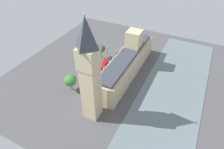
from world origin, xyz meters
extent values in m
plane|color=#4C4C4F|center=(0.00, 0.00, 0.00)|extent=(130.64, 130.64, 0.00)
cube|color=slate|center=(-31.84, 0.00, 0.12)|extent=(33.09, 117.57, 0.25)
cube|color=#CCBA8E|center=(-2.00, 0.00, 6.29)|extent=(12.54, 60.64, 12.57)
cube|color=#CCBA8E|center=(-2.00, -10.91, 12.12)|extent=(8.54, 8.54, 24.24)
cube|color=#383D47|center=(-2.00, 0.00, 13.37)|extent=(9.53, 58.21, 1.60)
cone|color=#CCBA8E|center=(3.87, -27.29, 13.67)|extent=(1.20, 1.20, 2.20)
cone|color=#CCBA8E|center=(3.87, -16.37, 13.55)|extent=(1.20, 1.20, 1.95)
cone|color=#CCBA8E|center=(3.87, -5.46, 13.90)|extent=(1.20, 1.20, 2.65)
cone|color=#CCBA8E|center=(3.87, 5.46, 13.81)|extent=(1.20, 1.20, 2.47)
cone|color=#CCBA8E|center=(3.87, 16.37, 14.03)|extent=(1.20, 1.20, 2.91)
cone|color=#CCBA8E|center=(3.87, 27.29, 13.78)|extent=(1.20, 1.20, 2.42)
cube|color=#CCBA8E|center=(-0.55, 36.65, 14.16)|extent=(6.89, 6.89, 28.33)
cube|color=#CCBA8E|center=(-0.55, 36.65, 33.04)|extent=(7.57, 7.57, 9.42)
cylinder|color=silver|center=(3.39, 36.65, 33.04)|extent=(0.25, 5.23, 5.23)
torus|color=black|center=(3.39, 36.65, 33.04)|extent=(0.24, 5.47, 5.47)
cylinder|color=silver|center=(-0.55, 32.71, 33.04)|extent=(5.23, 0.25, 5.23)
torus|color=black|center=(-0.55, 32.71, 33.04)|extent=(5.47, 0.24, 5.47)
pyramid|color=#383D47|center=(-0.55, 36.65, 43.93)|extent=(7.57, 7.57, 12.35)
sphere|color=gold|center=(-0.55, 36.65, 50.50)|extent=(0.80, 0.80, 0.80)
cube|color=#19472D|center=(11.56, -17.85, 0.72)|extent=(1.98, 4.27, 0.75)
cube|color=black|center=(11.57, -18.06, 1.42)|extent=(1.60, 2.42, 0.65)
cylinder|color=black|center=(10.69, -16.56, 0.34)|extent=(0.29, 0.69, 0.68)
cylinder|color=black|center=(12.28, -16.47, 0.34)|extent=(0.29, 0.69, 0.68)
cylinder|color=black|center=(10.84, -19.23, 0.34)|extent=(0.29, 0.69, 0.68)
cylinder|color=black|center=(12.42, -19.15, 0.34)|extent=(0.29, 0.69, 0.68)
cube|color=#B20C0F|center=(12.36, 1.78, 2.65)|extent=(3.40, 10.68, 4.20)
cube|color=black|center=(12.36, 1.78, 2.73)|extent=(3.43, 10.28, 0.70)
cylinder|color=black|center=(13.83, -1.78, 0.55)|extent=(0.44, 1.13, 1.10)
cylinder|color=black|center=(11.53, -1.98, 0.55)|extent=(0.44, 1.13, 1.10)
cylinder|color=black|center=(13.19, 5.54, 0.55)|extent=(0.44, 1.13, 1.10)
cylinder|color=black|center=(10.89, 5.34, 0.55)|extent=(0.44, 1.13, 1.10)
cube|color=black|center=(12.49, 18.06, 0.72)|extent=(2.13, 4.15, 0.75)
cube|color=black|center=(12.50, 17.86, 1.42)|extent=(1.71, 2.36, 0.65)
cylinder|color=black|center=(11.55, 19.29, 0.34)|extent=(0.29, 0.69, 0.68)
cylinder|color=black|center=(13.26, 19.40, 0.34)|extent=(0.29, 0.69, 0.68)
cylinder|color=black|center=(11.72, 16.71, 0.34)|extent=(0.29, 0.69, 0.68)
cylinder|color=black|center=(13.42, 16.82, 0.34)|extent=(0.29, 0.69, 0.68)
cylinder|color=navy|center=(7.37, -10.81, 0.69)|extent=(0.46, 0.46, 1.37)
sphere|color=beige|center=(7.37, -10.81, 1.50)|extent=(0.26, 0.26, 0.26)
cube|color=maroon|center=(7.37, -10.52, 0.76)|extent=(0.32, 0.10, 0.25)
cylinder|color=gray|center=(7.50, 1.71, 0.63)|extent=(0.52, 0.52, 1.25)
sphere|color=beige|center=(7.50, 1.71, 1.38)|extent=(0.24, 0.24, 0.24)
cube|color=gray|center=(7.58, 1.97, 0.69)|extent=(0.31, 0.18, 0.23)
cylinder|color=navy|center=(7.32, 2.99, 0.66)|extent=(0.55, 0.55, 1.33)
sphere|color=beige|center=(7.32, 2.99, 1.46)|extent=(0.26, 0.26, 0.26)
cube|color=maroon|center=(7.05, 2.91, 0.73)|extent=(0.18, 0.32, 0.24)
cylinder|color=brown|center=(19.97, -9.23, 2.72)|extent=(0.56, 0.56, 5.45)
ellipsoid|color=#235623|center=(19.97, -9.23, 7.50)|extent=(5.48, 5.48, 4.66)
cylinder|color=brown|center=(19.32, 26.59, 2.10)|extent=(0.56, 0.56, 4.21)
ellipsoid|color=#387533|center=(19.32, 26.59, 6.83)|extent=(7.01, 7.01, 5.96)
cylinder|color=black|center=(19.03, -16.20, 2.63)|extent=(0.18, 0.18, 5.25)
sphere|color=#F2EAC6|center=(19.03, -16.20, 5.53)|extent=(0.56, 0.56, 0.56)
camera|label=1|loc=(-36.99, 89.22, 74.88)|focal=31.30mm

